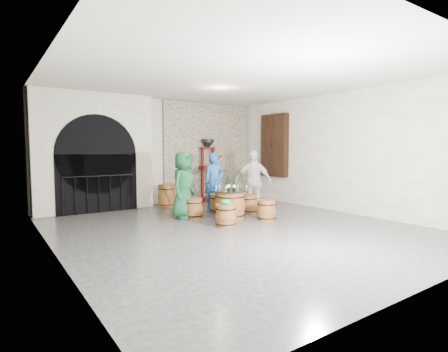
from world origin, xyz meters
TOP-DOWN VIEW (x-y plane):
  - ground at (0.00, 0.00)m, footprint 8.00×8.00m
  - wall_back at (0.00, 4.00)m, footprint 8.00×0.00m
  - wall_front at (0.00, -4.00)m, footprint 8.00×0.00m
  - wall_left at (-3.50, 0.00)m, footprint 0.00×8.00m
  - wall_right at (3.50, 0.00)m, footprint 0.00×8.00m
  - ceiling at (0.00, 0.00)m, footprint 8.00×8.00m
  - stone_facing_panel at (1.80, 3.94)m, footprint 3.20×0.12m
  - arched_opening at (-1.90, 3.74)m, footprint 3.10×0.60m
  - shuttered_window at (3.38, 2.40)m, footprint 0.23×1.10m
  - barrel_table at (0.50, 0.82)m, footprint 0.90×0.90m
  - barrel_stool_left at (-0.20, 1.37)m, footprint 0.46×0.46m
  - barrel_stool_far at (0.72, 1.69)m, footprint 0.46×0.46m
  - barrel_stool_right at (1.33, 1.13)m, footprint 0.46×0.46m
  - barrel_stool_near_right at (1.08, 0.15)m, footprint 0.46×0.46m
  - barrel_stool_near_left at (-0.09, 0.16)m, footprint 0.46×0.46m
  - green_cap at (-0.09, 0.16)m, footprint 0.26×0.22m
  - person_green at (-0.41, 1.52)m, footprint 0.95×0.88m
  - person_blue at (0.79, 1.95)m, footprint 0.65×0.50m
  - person_white at (1.52, 1.20)m, footprint 0.94×1.00m
  - wine_bottle_left at (0.42, 0.81)m, footprint 0.08×0.08m
  - wine_bottle_center at (0.56, 0.74)m, footprint 0.08×0.08m
  - wine_bottle_right at (0.51, 0.89)m, footprint 0.08×0.08m
  - tasting_glass_a at (0.29, 0.70)m, footprint 0.05×0.05m
  - tasting_glass_b at (0.77, 0.88)m, footprint 0.05×0.05m
  - tasting_glass_c at (0.36, 1.07)m, footprint 0.05×0.05m
  - tasting_glass_d at (0.69, 1.09)m, footprint 0.05×0.05m
  - tasting_glass_e at (0.85, 0.63)m, footprint 0.05×0.05m
  - tasting_glass_f at (0.18, 0.95)m, footprint 0.05×0.05m
  - side_barrel at (-0.07, 3.17)m, footprint 0.51×0.51m
  - corking_press at (1.64, 3.66)m, footprint 0.83×0.48m
  - control_box at (2.05, 3.86)m, footprint 0.18×0.10m

SIDE VIEW (x-z plane):
  - ground at x=0.00m, z-range 0.00..0.00m
  - barrel_stool_left at x=-0.20m, z-range 0.00..0.49m
  - barrel_stool_far at x=0.72m, z-range 0.00..0.49m
  - barrel_stool_right at x=1.33m, z-range 0.00..0.49m
  - barrel_stool_near_right at x=1.08m, z-range 0.00..0.49m
  - barrel_stool_near_left at x=-0.09m, z-range 0.00..0.49m
  - side_barrel at x=-0.07m, z-range 0.00..0.68m
  - barrel_table at x=0.50m, z-range 0.00..0.70m
  - green_cap at x=-0.09m, z-range 0.48..0.60m
  - tasting_glass_a at x=0.29m, z-range 0.70..0.80m
  - tasting_glass_b at x=0.77m, z-range 0.70..0.80m
  - tasting_glass_c at x=0.36m, z-range 0.70..0.80m
  - tasting_glass_d at x=0.69m, z-range 0.70..0.80m
  - tasting_glass_e at x=0.85m, z-range 0.70..0.80m
  - tasting_glass_f at x=0.18m, z-range 0.70..0.80m
  - person_blue at x=0.79m, z-range 0.00..1.59m
  - person_green at x=-0.41m, z-range 0.00..1.63m
  - person_white at x=1.52m, z-range 0.00..1.66m
  - wine_bottle_left at x=0.42m, z-range 0.67..0.99m
  - wine_bottle_center at x=0.56m, z-range 0.67..0.99m
  - wine_bottle_right at x=0.51m, z-range 0.67..0.99m
  - corking_press at x=1.64m, z-range 0.16..2.17m
  - control_box at x=2.05m, z-range 1.24..1.46m
  - arched_opening at x=-1.90m, z-range -0.01..3.18m
  - wall_back at x=0.00m, z-range -2.40..5.60m
  - wall_front at x=0.00m, z-range -2.40..5.60m
  - wall_left at x=-3.50m, z-range -2.40..5.60m
  - wall_right at x=3.50m, z-range -2.40..5.60m
  - stone_facing_panel at x=1.80m, z-range 0.01..3.19m
  - shuttered_window at x=3.38m, z-range 0.80..2.80m
  - ceiling at x=0.00m, z-range 3.20..3.20m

